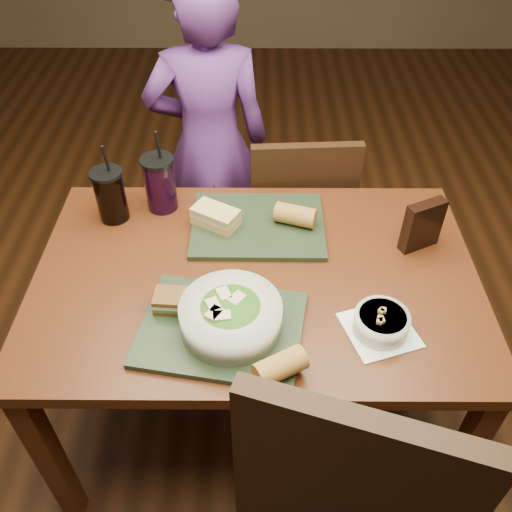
# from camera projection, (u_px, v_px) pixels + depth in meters

# --- Properties ---
(ground) EXTENTS (6.00, 6.00, 0.00)m
(ground) POSITION_uv_depth(u_px,v_px,m) (256.00, 410.00, 2.10)
(ground) COLOR #381C0B
(ground) RESTS_ON ground
(dining_table) EXTENTS (1.30, 0.85, 0.75)m
(dining_table) POSITION_uv_depth(u_px,v_px,m) (256.00, 294.00, 1.65)
(dining_table) COLOR #4A210E
(dining_table) RESTS_ON ground
(chair_far) EXTENTS (0.41, 0.41, 0.90)m
(chair_far) POSITION_uv_depth(u_px,v_px,m) (300.00, 219.00, 2.17)
(chair_far) COLOR black
(chair_far) RESTS_ON ground
(diner) EXTENTS (0.53, 0.38, 1.37)m
(diner) POSITION_uv_depth(u_px,v_px,m) (210.00, 145.00, 2.23)
(diner) COLOR #592A75
(diner) RESTS_ON ground
(tray_near) EXTENTS (0.47, 0.39, 0.02)m
(tray_near) POSITION_uv_depth(u_px,v_px,m) (221.00, 329.00, 1.42)
(tray_near) COLOR black
(tray_near) RESTS_ON dining_table
(tray_far) EXTENTS (0.42, 0.32, 0.02)m
(tray_far) POSITION_uv_depth(u_px,v_px,m) (258.00, 225.00, 1.73)
(tray_far) COLOR black
(tray_far) RESTS_ON dining_table
(salad_bowl) EXTENTS (0.26, 0.26, 0.09)m
(salad_bowl) POSITION_uv_depth(u_px,v_px,m) (231.00, 315.00, 1.39)
(salad_bowl) COLOR silver
(salad_bowl) RESTS_ON tray_near
(soup_bowl) EXTENTS (0.22, 0.22, 0.07)m
(soup_bowl) POSITION_uv_depth(u_px,v_px,m) (381.00, 323.00, 1.41)
(soup_bowl) COLOR white
(soup_bowl) RESTS_ON dining_table
(sandwich_near) EXTENTS (0.11, 0.08, 0.05)m
(sandwich_near) POSITION_uv_depth(u_px,v_px,m) (174.00, 301.00, 1.45)
(sandwich_near) COLOR #593819
(sandwich_near) RESTS_ON tray_near
(sandwich_far) EXTENTS (0.16, 0.14, 0.06)m
(sandwich_far) POSITION_uv_depth(u_px,v_px,m) (216.00, 217.00, 1.70)
(sandwich_far) COLOR tan
(sandwich_far) RESTS_ON tray_far
(baguette_near) EXTENTS (0.14, 0.12, 0.06)m
(baguette_near) POSITION_uv_depth(u_px,v_px,m) (280.00, 366.00, 1.29)
(baguette_near) COLOR #AD7533
(baguette_near) RESTS_ON tray_near
(baguette_far) EXTENTS (0.14, 0.10, 0.06)m
(baguette_far) POSITION_uv_depth(u_px,v_px,m) (295.00, 215.00, 1.70)
(baguette_far) COLOR #AD7533
(baguette_far) RESTS_ON tray_far
(cup_cola) EXTENTS (0.10, 0.10, 0.27)m
(cup_cola) POSITION_uv_depth(u_px,v_px,m) (110.00, 195.00, 1.72)
(cup_cola) COLOR black
(cup_cola) RESTS_ON dining_table
(cup_berry) EXTENTS (0.11, 0.11, 0.29)m
(cup_berry) POSITION_uv_depth(u_px,v_px,m) (160.00, 183.00, 1.75)
(cup_berry) COLOR black
(cup_berry) RESTS_ON dining_table
(chip_bag) EXTENTS (0.13, 0.09, 0.16)m
(chip_bag) POSITION_uv_depth(u_px,v_px,m) (422.00, 225.00, 1.62)
(chip_bag) COLOR black
(chip_bag) RESTS_ON dining_table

